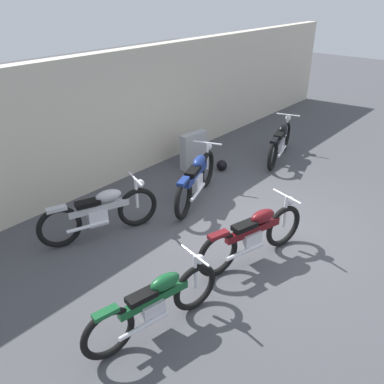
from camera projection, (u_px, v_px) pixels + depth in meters
The scene contains 9 objects.
ground_plane at pixel (258, 228), 7.17m from camera, with size 40.00×40.00×0.00m, color #47474C.
building_wall at pixel (120, 116), 8.58m from camera, with size 18.00×0.30×2.72m, color beige.
stone_marker at pixel (194, 150), 9.38m from camera, with size 0.71×0.20×0.84m, color #9E9EA3.
helmet at pixel (222, 165), 9.34m from camera, with size 0.25×0.25×0.25m, color black.
motorcycle_blue at pixel (196, 178), 7.90m from camera, with size 2.10×0.98×0.99m.
motorcycle_green at pixel (156, 303), 4.88m from camera, with size 1.93×0.63×0.88m.
motorcycle_black at pixel (280, 141), 9.79m from camera, with size 2.08×0.83×0.96m.
motorcycle_silver at pixel (101, 212), 6.77m from camera, with size 1.99×0.94×0.94m.
motorcycle_maroon at pixel (254, 235), 6.17m from camera, with size 2.04×0.79×0.94m.
Camera 1 is at (-5.40, -3.00, 3.89)m, focal length 37.44 mm.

